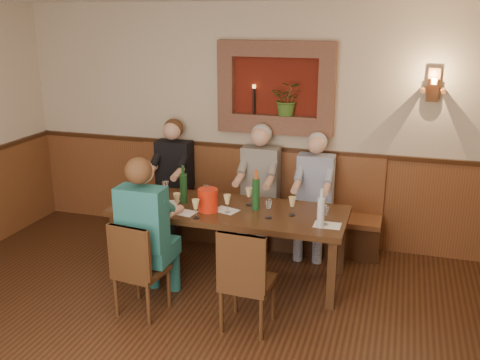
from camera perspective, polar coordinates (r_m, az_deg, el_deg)
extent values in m
cube|color=#C3B093|center=(6.38, 2.06, 5.89)|extent=(6.00, 0.04, 2.80)
cube|color=brown|center=(6.58, 1.93, -1.42)|extent=(6.00, 0.04, 1.10)
cube|color=#381E0F|center=(6.42, 1.98, 3.45)|extent=(6.02, 0.06, 0.05)
cube|color=#5A170C|center=(6.25, 3.86, 9.80)|extent=(1.00, 0.02, 0.70)
cube|color=brown|center=(6.16, 3.85, 13.80)|extent=(1.36, 0.12, 0.18)
cube|color=brown|center=(6.28, 3.69, 5.76)|extent=(1.36, 0.12, 0.18)
cube|color=brown|center=(6.36, -1.49, 9.97)|extent=(0.18, 0.12, 0.70)
cube|color=brown|center=(6.09, 9.24, 9.43)|extent=(0.18, 0.12, 0.70)
cube|color=brown|center=(6.25, 3.71, 6.75)|extent=(1.00, 0.14, 0.04)
imported|color=#3C6121|center=(6.19, 5.11, 8.62)|extent=(0.35, 0.30, 0.39)
cylinder|color=black|center=(6.29, 1.50, 8.40)|extent=(0.03, 0.03, 0.30)
cylinder|color=#FFBF59|center=(6.26, 1.51, 9.94)|extent=(0.04, 0.04, 0.04)
cube|color=brown|center=(6.04, 19.91, 9.53)|extent=(0.12, 0.08, 0.35)
cylinder|color=brown|center=(5.97, 18.92, 9.06)|extent=(0.05, 0.18, 0.05)
cylinder|color=brown|center=(5.98, 20.85, 8.88)|extent=(0.05, 0.18, 0.05)
cylinder|color=#FFBF59|center=(5.91, 20.00, 9.86)|extent=(0.06, 0.06, 0.06)
cube|color=#3A2011|center=(5.51, -1.15, -3.34)|extent=(2.40, 0.90, 0.06)
cube|color=#3A2011|center=(5.77, -13.00, -6.83)|extent=(0.08, 0.08, 0.69)
cube|color=#3A2011|center=(5.10, 9.75, -9.94)|extent=(0.08, 0.08, 0.69)
cube|color=#3A2011|center=(6.37, -9.72, -4.29)|extent=(0.08, 0.08, 0.69)
cube|color=#3A2011|center=(5.77, 10.75, -6.68)|extent=(0.08, 0.08, 0.69)
cube|color=#381E0F|center=(6.51, 1.39, -4.93)|extent=(3.00, 0.40, 0.40)
cube|color=brown|center=(6.43, 1.40, -3.12)|extent=(3.00, 0.45, 0.06)
cube|color=brown|center=(6.49, 1.88, 0.43)|extent=(3.00, 0.06, 0.66)
cube|color=#3A2011|center=(5.14, -10.33, -11.72)|extent=(0.43, 0.43, 0.38)
cube|color=#3A2011|center=(5.04, -10.46, -9.56)|extent=(0.45, 0.45, 0.05)
cube|color=#3A2011|center=(4.79, -11.86, -7.60)|extent=(0.41, 0.09, 0.48)
cube|color=#3A2011|center=(4.84, 0.84, -13.24)|extent=(0.42, 0.42, 0.40)
cube|color=#3A2011|center=(4.73, 0.85, -10.88)|extent=(0.44, 0.44, 0.05)
cube|color=#3A2011|center=(4.44, 0.07, -8.83)|extent=(0.42, 0.06, 0.50)
cube|color=black|center=(6.69, -7.40, -4.21)|extent=(0.43, 0.45, 0.45)
cube|color=black|center=(6.63, -7.00, 1.75)|extent=(0.43, 0.23, 0.57)
sphere|color=#D8A384|center=(6.50, -7.28, 5.22)|extent=(0.22, 0.22, 0.22)
sphere|color=#4C2D19|center=(6.54, -7.11, 5.49)|extent=(0.24, 0.24, 0.24)
cube|color=#4F4C49|center=(6.34, 1.75, -5.31)|extent=(0.44, 0.46, 0.45)
cube|color=#4F4C49|center=(6.27, 2.23, 0.99)|extent=(0.44, 0.23, 0.57)
sphere|color=#D8A384|center=(6.13, 2.18, 4.65)|extent=(0.22, 0.22, 0.22)
sphere|color=#B2B2B2|center=(6.18, 2.31, 4.94)|extent=(0.24, 0.24, 0.24)
cube|color=navy|center=(6.22, 7.57, -5.92)|extent=(0.41, 0.43, 0.45)
cube|color=navy|center=(6.15, 8.07, 0.25)|extent=(0.41, 0.22, 0.54)
sphere|color=#D8A384|center=(6.01, 8.17, 3.76)|extent=(0.21, 0.21, 0.21)
sphere|color=#B2B2B2|center=(6.06, 8.25, 4.04)|extent=(0.22, 0.22, 0.22)
cube|color=navy|center=(5.31, -9.13, -10.22)|extent=(0.44, 0.46, 0.45)
cube|color=navy|center=(4.89, -10.41, -4.01)|extent=(0.44, 0.23, 0.58)
sphere|color=#D8A384|center=(4.79, -10.46, 0.90)|extent=(0.22, 0.22, 0.22)
sphere|color=#4C2D19|center=(4.74, -10.76, 0.98)|extent=(0.24, 0.24, 0.24)
cylinder|color=red|center=(5.40, -3.44, -2.14)|extent=(0.25, 0.25, 0.23)
cylinder|color=#19471E|center=(5.41, 1.71, -1.54)|extent=(0.09, 0.09, 0.33)
cylinder|color=#D35017|center=(5.35, 1.73, 0.58)|extent=(0.04, 0.04, 0.09)
cylinder|color=#19471E|center=(5.64, -6.04, -0.91)|extent=(0.10, 0.10, 0.31)
cylinder|color=#19471E|center=(5.58, -6.11, 1.05)|extent=(0.04, 0.04, 0.09)
cylinder|color=silver|center=(5.03, 8.62, -3.48)|extent=(0.07, 0.07, 0.29)
cylinder|color=silver|center=(4.97, 8.72, -1.45)|extent=(0.03, 0.03, 0.09)
cube|color=white|center=(5.69, -8.18, -2.49)|extent=(0.35, 0.27, 0.00)
cube|color=white|center=(5.44, -1.50, -3.24)|extent=(0.29, 0.24, 0.00)
cube|color=white|center=(5.13, 9.29, -4.77)|extent=(0.25, 0.18, 0.00)
cube|color=white|center=(5.41, -6.05, -3.46)|extent=(0.27, 0.21, 0.00)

